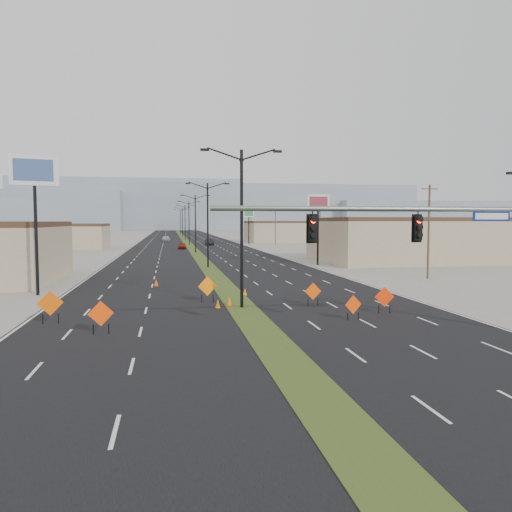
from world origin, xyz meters
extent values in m
plane|color=gray|center=(0.00, 0.00, 0.00)|extent=(600.00, 600.00, 0.00)
cube|color=black|center=(0.00, 100.00, 0.00)|extent=(25.00, 400.00, 0.02)
cube|color=#384D1B|center=(0.00, 100.00, 0.00)|extent=(2.00, 400.00, 0.04)
cube|color=tan|center=(-32.00, 85.00, 2.25)|extent=(30.00, 14.00, 4.50)
cube|color=tan|center=(34.00, 45.00, 2.75)|extent=(36.00, 18.00, 5.50)
cube|color=tan|center=(38.00, 110.00, 2.50)|extent=(44.00, 16.00, 5.00)
cube|color=gray|center=(40.00, 300.00, 14.00)|extent=(220.00, 50.00, 28.00)
cube|color=gray|center=(180.00, 290.00, 9.00)|extent=(160.00, 50.00, 18.00)
cube|color=gray|center=(-30.00, 320.00, 16.00)|extent=(140.00, 50.00, 32.00)
cylinder|color=slate|center=(5.20, 2.00, 6.10)|extent=(16.00, 0.24, 0.24)
cube|color=navy|center=(10.40, 1.98, 5.78)|extent=(1.90, 0.04, 0.45)
cube|color=black|center=(1.70, 2.00, 5.22)|extent=(0.50, 0.28, 1.30)
sphere|color=#FF0C05|center=(1.70, 1.84, 5.57)|extent=(0.22, 0.22, 0.22)
cube|color=black|center=(6.70, 2.00, 5.22)|extent=(0.50, 0.28, 1.30)
sphere|color=#FF0C05|center=(6.70, 1.84, 5.57)|extent=(0.22, 0.22, 0.22)
cylinder|color=black|center=(0.00, 12.00, 5.00)|extent=(0.20, 0.20, 10.00)
cube|color=black|center=(-2.30, 12.00, 9.95)|extent=(0.55, 0.24, 0.14)
cube|color=black|center=(2.30, 12.00, 9.95)|extent=(0.55, 0.24, 0.14)
cylinder|color=black|center=(0.00, 40.00, 5.00)|extent=(0.20, 0.20, 10.00)
cube|color=black|center=(-2.30, 40.00, 9.95)|extent=(0.55, 0.24, 0.14)
cube|color=black|center=(2.30, 40.00, 9.95)|extent=(0.55, 0.24, 0.14)
cylinder|color=black|center=(0.00, 68.00, 5.00)|extent=(0.20, 0.20, 10.00)
cube|color=black|center=(-2.30, 68.00, 9.95)|extent=(0.55, 0.24, 0.14)
cube|color=black|center=(2.30, 68.00, 9.95)|extent=(0.55, 0.24, 0.14)
cylinder|color=black|center=(0.00, 96.00, 5.00)|extent=(0.20, 0.20, 10.00)
cube|color=black|center=(-2.30, 96.00, 9.95)|extent=(0.55, 0.24, 0.14)
cube|color=black|center=(2.30, 96.00, 9.95)|extent=(0.55, 0.24, 0.14)
cylinder|color=black|center=(0.00, 124.00, 5.00)|extent=(0.20, 0.20, 10.00)
cube|color=black|center=(-2.30, 124.00, 9.95)|extent=(0.55, 0.24, 0.14)
cube|color=black|center=(2.30, 124.00, 9.95)|extent=(0.55, 0.24, 0.14)
cylinder|color=black|center=(0.00, 152.00, 5.00)|extent=(0.20, 0.20, 10.00)
cube|color=black|center=(-2.30, 152.00, 9.95)|extent=(0.55, 0.24, 0.14)
cube|color=black|center=(2.30, 152.00, 9.95)|extent=(0.55, 0.24, 0.14)
cylinder|color=black|center=(0.00, 180.00, 5.00)|extent=(0.20, 0.20, 10.00)
cube|color=black|center=(-2.30, 180.00, 9.95)|extent=(0.55, 0.24, 0.14)
cube|color=black|center=(2.30, 180.00, 9.95)|extent=(0.55, 0.24, 0.14)
cylinder|color=#4C3823|center=(20.00, 25.00, 4.50)|extent=(0.20, 0.20, 9.00)
cube|color=#4C3823|center=(20.00, 25.00, 8.60)|extent=(1.60, 0.10, 0.10)
cylinder|color=#4C3823|center=(20.00, 60.00, 4.50)|extent=(0.20, 0.20, 9.00)
cube|color=#4C3823|center=(20.00, 60.00, 8.60)|extent=(1.60, 0.10, 0.10)
cylinder|color=#4C3823|center=(20.00, 95.00, 4.50)|extent=(0.20, 0.20, 9.00)
cube|color=#4C3823|center=(20.00, 95.00, 8.60)|extent=(1.60, 0.10, 0.10)
cylinder|color=#4C3823|center=(20.00, 130.00, 4.50)|extent=(0.20, 0.20, 9.00)
cube|color=#4C3823|center=(20.00, 130.00, 8.60)|extent=(1.60, 0.10, 0.10)
imported|color=maroon|center=(-2.00, 80.22, 0.64)|extent=(1.80, 3.87, 1.28)
imported|color=black|center=(4.57, 94.82, 0.71)|extent=(1.91, 4.44, 1.42)
imported|color=#A3A6AC|center=(-5.35, 116.17, 0.72)|extent=(2.25, 5.04, 1.44)
cube|color=#DD5004|center=(-10.89, 8.85, 1.14)|extent=(1.30, 0.52, 1.37)
cylinder|color=black|center=(-11.29, 8.85, 0.29)|extent=(0.05, 0.05, 0.57)
cylinder|color=black|center=(-10.49, 8.85, 0.29)|extent=(0.05, 0.05, 0.57)
cube|color=#FB4005|center=(-7.87, 5.79, 1.04)|extent=(1.21, 0.40, 1.25)
cylinder|color=black|center=(-8.23, 5.79, 0.26)|extent=(0.05, 0.05, 0.52)
cylinder|color=black|center=(-7.50, 5.79, 0.26)|extent=(0.05, 0.05, 0.52)
cube|color=orange|center=(-2.00, 14.53, 1.12)|extent=(1.29, 0.48, 1.35)
cylinder|color=black|center=(-2.39, 14.53, 0.28)|extent=(0.05, 0.05, 0.56)
cylinder|color=black|center=(-1.61, 14.53, 0.28)|extent=(0.05, 0.05, 0.56)
cube|color=#F54A05|center=(4.74, 12.09, 0.94)|extent=(1.13, 0.17, 1.13)
cylinder|color=black|center=(4.41, 12.09, 0.24)|extent=(0.05, 0.05, 0.47)
cylinder|color=black|center=(5.07, 12.09, 0.24)|extent=(0.05, 0.05, 0.47)
cube|color=#FF4005|center=(5.57, 6.99, 0.89)|extent=(1.04, 0.32, 1.07)
cylinder|color=black|center=(5.25, 6.99, 0.22)|extent=(0.05, 0.05, 0.44)
cylinder|color=black|center=(5.88, 6.99, 0.22)|extent=(0.05, 0.05, 0.44)
cube|color=#EF3105|center=(8.17, 8.65, 1.01)|extent=(1.22, 0.06, 1.22)
cylinder|color=black|center=(7.82, 8.65, 0.25)|extent=(0.05, 0.05, 0.51)
cylinder|color=black|center=(8.52, 8.65, 0.25)|extent=(0.05, 0.05, 0.51)
cone|color=#F56105|center=(-0.70, 12.85, 0.31)|extent=(0.42, 0.42, 0.61)
cone|color=orange|center=(-1.52, 12.22, 0.28)|extent=(0.43, 0.43, 0.55)
cone|color=orange|center=(0.99, 17.22, 0.27)|extent=(0.39, 0.39, 0.54)
cone|color=#E84704|center=(-5.67, 23.84, 0.31)|extent=(0.46, 0.46, 0.62)
cylinder|color=black|center=(-14.30, 20.16, 4.31)|extent=(0.24, 0.24, 8.62)
cube|color=white|center=(-14.30, 20.16, 9.30)|extent=(3.38, 1.22, 2.27)
cube|color=#3A528B|center=(-14.30, 19.96, 9.30)|extent=(2.64, 0.75, 1.59)
cylinder|color=black|center=(14.00, 41.46, 3.67)|extent=(0.24, 0.24, 7.34)
cube|color=white|center=(14.00, 41.46, 7.91)|extent=(2.90, 0.40, 1.93)
cube|color=maroon|center=(14.00, 41.26, 7.91)|extent=(2.32, 0.09, 1.35)
cylinder|color=black|center=(14.28, 98.57, 3.40)|extent=(0.24, 0.24, 6.80)
cube|color=white|center=(14.28, 98.57, 7.33)|extent=(2.70, 0.82, 1.79)
cube|color=#358549|center=(14.28, 98.37, 7.33)|extent=(2.12, 0.43, 1.25)
camera|label=1|loc=(-4.53, -19.24, 5.57)|focal=35.00mm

